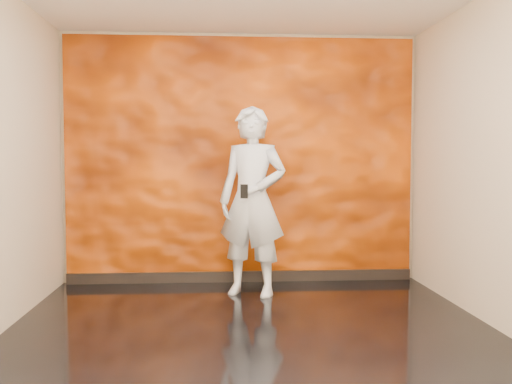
% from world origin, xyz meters
% --- Properties ---
extents(room, '(4.02, 4.02, 2.81)m').
position_xyz_m(room, '(0.00, 0.00, 1.40)').
color(room, black).
rests_on(room, ground).
extents(feature_wall, '(3.90, 0.06, 2.75)m').
position_xyz_m(feature_wall, '(0.00, 1.96, 1.38)').
color(feature_wall, '#FA5D04').
rests_on(feature_wall, ground).
extents(baseboard, '(3.90, 0.04, 0.12)m').
position_xyz_m(baseboard, '(0.00, 1.92, 0.06)').
color(baseboard, black).
rests_on(baseboard, ground).
extents(man, '(0.83, 0.69, 1.93)m').
position_xyz_m(man, '(0.08, 1.30, 0.96)').
color(man, '#AAB0BA').
rests_on(man, ground).
extents(phone, '(0.07, 0.04, 0.14)m').
position_xyz_m(phone, '(-0.01, 1.07, 1.08)').
color(phone, black).
rests_on(phone, man).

